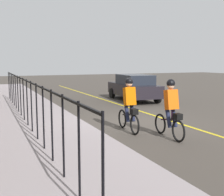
% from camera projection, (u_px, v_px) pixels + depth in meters
% --- Properties ---
extents(ground_plane, '(80.00, 80.00, 0.00)m').
position_uv_depth(ground_plane, '(131.00, 123.00, 10.88)').
color(ground_plane, '#433C36').
extents(lane_line_centre, '(36.00, 0.12, 0.01)m').
position_uv_depth(lane_line_centre, '(165.00, 119.00, 11.54)').
color(lane_line_centre, yellow).
rests_on(lane_line_centre, ground).
extents(sidewalk, '(40.00, 3.20, 0.15)m').
position_uv_depth(sidewalk, '(43.00, 129.00, 9.48)').
color(sidewalk, gray).
rests_on(sidewalk, ground).
extents(iron_fence, '(14.64, 0.04, 1.60)m').
position_uv_depth(iron_fence, '(25.00, 93.00, 10.07)').
color(iron_fence, black).
rests_on(iron_fence, sidewalk).
extents(cyclist_lead, '(1.71, 0.38, 1.83)m').
position_uv_depth(cyclist_lead, '(129.00, 105.00, 9.36)').
color(cyclist_lead, black).
rests_on(cyclist_lead, ground).
extents(cyclist_follow, '(1.71, 0.38, 1.83)m').
position_uv_depth(cyclist_follow, '(171.00, 109.00, 8.54)').
color(cyclist_follow, black).
rests_on(cyclist_follow, ground).
extents(patrol_sedan, '(4.55, 2.25, 1.58)m').
position_uv_depth(patrol_sedan, '(134.00, 87.00, 16.97)').
color(patrol_sedan, black).
rests_on(patrol_sedan, ground).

